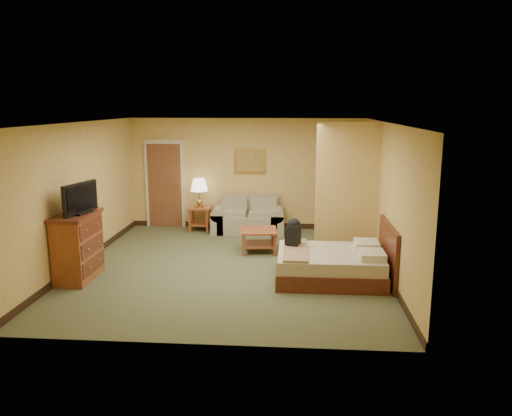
# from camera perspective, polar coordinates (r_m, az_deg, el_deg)

# --- Properties ---
(floor) EXTENTS (6.00, 6.00, 0.00)m
(floor) POSITION_cam_1_polar(r_m,az_deg,el_deg) (9.17, -2.93, -6.75)
(floor) COLOR #4D5235
(floor) RESTS_ON ground
(ceiling) EXTENTS (6.00, 6.00, 0.00)m
(ceiling) POSITION_cam_1_polar(r_m,az_deg,el_deg) (8.70, -3.11, 9.71)
(ceiling) COLOR white
(ceiling) RESTS_ON back_wall
(back_wall) EXTENTS (5.50, 0.02, 2.60)m
(back_wall) POSITION_cam_1_polar(r_m,az_deg,el_deg) (11.79, -1.15, 3.91)
(back_wall) COLOR tan
(back_wall) RESTS_ON floor
(left_wall) EXTENTS (0.02, 6.00, 2.60)m
(left_wall) POSITION_cam_1_polar(r_m,az_deg,el_deg) (9.59, -19.54, 1.42)
(left_wall) COLOR tan
(left_wall) RESTS_ON floor
(right_wall) EXTENTS (0.02, 6.00, 2.60)m
(right_wall) POSITION_cam_1_polar(r_m,az_deg,el_deg) (8.92, 14.79, 0.98)
(right_wall) COLOR tan
(right_wall) RESTS_ON floor
(partition) EXTENTS (1.20, 0.15, 2.60)m
(partition) POSITION_cam_1_polar(r_m,az_deg,el_deg) (9.74, 10.36, 2.05)
(partition) COLOR tan
(partition) RESTS_ON floor
(door) EXTENTS (0.94, 0.16, 2.10)m
(door) POSITION_cam_1_polar(r_m,az_deg,el_deg) (12.14, -10.37, 2.67)
(door) COLOR beige
(door) RESTS_ON floor
(baseboard) EXTENTS (5.50, 0.02, 0.12)m
(baseboard) POSITION_cam_1_polar(r_m,az_deg,el_deg) (12.01, -1.13, -1.97)
(baseboard) COLOR black
(baseboard) RESTS_ON floor
(loveseat) EXTENTS (1.66, 0.77, 0.84)m
(loveseat) POSITION_cam_1_polar(r_m,az_deg,el_deg) (11.55, -0.87, -1.44)
(loveseat) COLOR gray
(loveseat) RESTS_ON floor
(side_table) EXTENTS (0.51, 0.51, 0.56)m
(side_table) POSITION_cam_1_polar(r_m,az_deg,el_deg) (11.76, -6.43, -0.80)
(side_table) COLOR brown
(side_table) RESTS_ON floor
(table_lamp) EXTENTS (0.40, 0.40, 0.67)m
(table_lamp) POSITION_cam_1_polar(r_m,az_deg,el_deg) (11.63, -6.50, 2.55)
(table_lamp) COLOR #B08A40
(table_lamp) RESTS_ON side_table
(coffee_table) EXTENTS (0.78, 0.78, 0.45)m
(coffee_table) POSITION_cam_1_polar(r_m,az_deg,el_deg) (10.01, 0.33, -3.19)
(coffee_table) COLOR brown
(coffee_table) RESTS_ON floor
(wall_picture) EXTENTS (0.74, 0.04, 0.58)m
(wall_picture) POSITION_cam_1_polar(r_m,az_deg,el_deg) (11.72, -0.71, 5.34)
(wall_picture) COLOR #B78E3F
(wall_picture) RESTS_ON back_wall
(dresser) EXTENTS (0.56, 1.07, 1.14)m
(dresser) POSITION_cam_1_polar(r_m,az_deg,el_deg) (8.91, -19.68, -4.13)
(dresser) COLOR brown
(dresser) RESTS_ON floor
(tv) EXTENTS (0.29, 0.84, 0.52)m
(tv) POSITION_cam_1_polar(r_m,az_deg,el_deg) (8.70, -19.45, 0.96)
(tv) COLOR black
(tv) RESTS_ON dresser
(bed) EXTENTS (1.88, 1.51, 0.98)m
(bed) POSITION_cam_1_polar(r_m,az_deg,el_deg) (8.56, 8.91, -6.35)
(bed) COLOR #4D1D11
(bed) RESTS_ON floor
(backpack) EXTENTS (0.26, 0.33, 0.50)m
(backpack) POSITION_cam_1_polar(r_m,az_deg,el_deg) (8.67, 4.35, -2.73)
(backpack) COLOR black
(backpack) RESTS_ON bed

